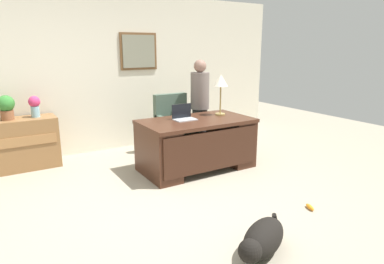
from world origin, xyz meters
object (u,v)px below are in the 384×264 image
(armchair, at_px, (175,127))
(laptop, at_px, (184,116))
(potted_plant, at_px, (6,106))
(credenza, at_px, (13,145))
(dog_lying, at_px, (262,239))
(desk, at_px, (197,143))
(person_standing, at_px, (200,106))
(desk_lamp, at_px, (221,83))
(dog_toy_bone, at_px, (310,207))
(vase_with_flowers, at_px, (35,105))

(armchair, distance_m, laptop, 0.85)
(laptop, bearing_deg, potted_plant, 150.15)
(credenza, xyz_separation_m, dog_lying, (1.68, -3.58, -0.23))
(laptop, bearing_deg, desk, -39.28)
(person_standing, bearing_deg, desk_lamp, -90.80)
(dog_lying, bearing_deg, armchair, 75.60)
(potted_plant, distance_m, dog_toy_bone, 4.36)
(laptop, relative_size, potted_plant, 0.89)
(desk, distance_m, credenza, 2.75)
(armchair, distance_m, potted_plant, 2.59)
(dog_lying, height_order, vase_with_flowers, vase_with_flowers)
(credenza, height_order, armchair, armchair)
(dog_toy_bone, bearing_deg, vase_with_flowers, 126.90)
(armchair, xyz_separation_m, desk_lamp, (0.42, -0.73, 0.80))
(vase_with_flowers, bearing_deg, potted_plant, 180.00)
(dog_lying, xyz_separation_m, dog_toy_bone, (1.08, 0.37, -0.13))
(desk, relative_size, armchair, 1.62)
(credenza, bearing_deg, desk_lamp, -23.92)
(desk, xyz_separation_m, potted_plant, (-2.39, 1.41, 0.56))
(credenza, bearing_deg, desk, -30.79)
(dog_lying, bearing_deg, person_standing, 67.54)
(credenza, distance_m, vase_with_flowers, 0.67)
(dog_lying, relative_size, potted_plant, 2.03)
(dog_lying, bearing_deg, laptop, 77.14)
(desk, height_order, desk_lamp, desk_lamp)
(person_standing, relative_size, potted_plant, 4.44)
(credenza, relative_size, person_standing, 0.79)
(credenza, height_order, desk_lamp, desk_lamp)
(laptop, distance_m, dog_toy_bone, 2.16)
(credenza, relative_size, potted_plant, 3.49)
(vase_with_flowers, bearing_deg, dog_toy_bone, -53.10)
(dog_lying, relative_size, desk_lamp, 1.16)
(armchair, bearing_deg, desk_lamp, -60.17)
(desk, xyz_separation_m, dog_lying, (-0.69, -2.17, -0.26))
(laptop, distance_m, potted_plant, 2.58)
(person_standing, bearing_deg, potted_plant, 167.10)
(desk, distance_m, potted_plant, 2.83)
(credenza, distance_m, laptop, 2.59)
(desk_lamp, height_order, dog_toy_bone, desk_lamp)
(laptop, height_order, desk_lamp, desk_lamp)
(vase_with_flowers, bearing_deg, person_standing, -14.75)
(desk_lamp, relative_size, dog_toy_bone, 4.16)
(armchair, height_order, vase_with_flowers, vase_with_flowers)
(desk_lamp, bearing_deg, desk, -165.28)
(vase_with_flowers, bearing_deg, credenza, -179.78)
(dog_lying, distance_m, laptop, 2.45)
(desk, height_order, laptop, laptop)
(desk_lamp, bearing_deg, dog_toy_bone, -93.34)
(credenza, bearing_deg, potted_plant, 176.91)
(desk_lamp, bearing_deg, laptop, -179.76)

